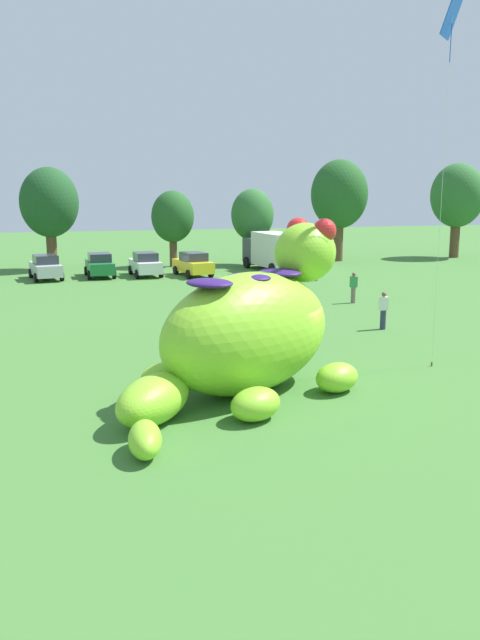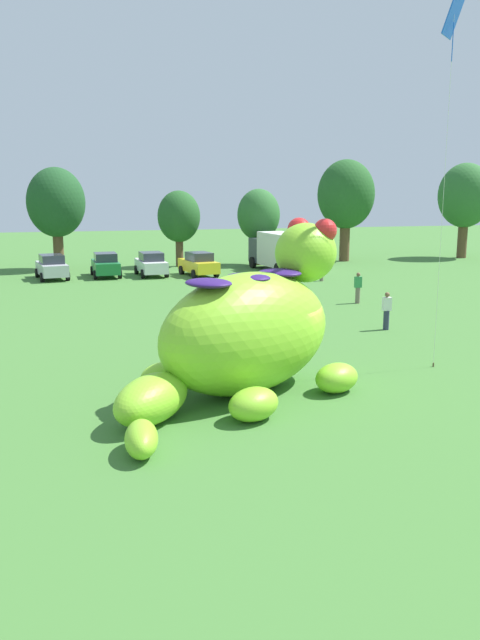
# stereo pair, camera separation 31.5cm
# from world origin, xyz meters

# --- Properties ---
(ground_plane) EXTENTS (160.00, 160.00, 0.00)m
(ground_plane) POSITION_xyz_m (0.00, 0.00, 0.00)
(ground_plane) COLOR #427533
(giant_inflatable_creature) EXTENTS (8.60, 8.83, 5.30)m
(giant_inflatable_creature) POSITION_xyz_m (-1.46, -0.61, 1.94)
(giant_inflatable_creature) COLOR #8CD12D
(giant_inflatable_creature) RESTS_ON ground
(car_silver) EXTENTS (2.47, 4.33, 1.72)m
(car_silver) POSITION_xyz_m (-8.13, 27.79, 0.86)
(car_silver) COLOR #B7BABF
(car_silver) RESTS_ON ground
(car_green) EXTENTS (2.10, 4.18, 1.72)m
(car_green) POSITION_xyz_m (-4.43, 28.14, 0.86)
(car_green) COLOR #1E7238
(car_green) RESTS_ON ground
(car_white) EXTENTS (2.20, 4.23, 1.72)m
(car_white) POSITION_xyz_m (-1.20, 27.84, 0.86)
(car_white) COLOR white
(car_white) RESTS_ON ground
(car_yellow) EXTENTS (2.52, 4.35, 1.72)m
(car_yellow) POSITION_xyz_m (2.13, 26.94, 0.86)
(car_yellow) COLOR yellow
(car_yellow) RESTS_ON ground
(box_truck) EXTENTS (3.10, 6.62, 2.95)m
(box_truck) POSITION_xyz_m (8.50, 28.23, 1.60)
(box_truck) COLOR #333842
(box_truck) RESTS_ON ground
(tree_mid_left) EXTENTS (4.41, 4.41, 7.83)m
(tree_mid_left) POSITION_xyz_m (-7.74, 33.24, 5.12)
(tree_mid_left) COLOR brown
(tree_mid_left) RESTS_ON ground
(tree_centre_left) EXTENTS (3.42, 3.42, 6.06)m
(tree_centre_left) POSITION_xyz_m (1.72, 33.17, 3.97)
(tree_centre_left) COLOR brown
(tree_centre_left) RESTS_ON ground
(tree_centre) EXTENTS (3.49, 3.49, 6.20)m
(tree_centre) POSITION_xyz_m (8.22, 32.69, 4.06)
(tree_centre) COLOR brown
(tree_centre) RESTS_ON ground
(tree_centre_right) EXTENTS (4.87, 4.87, 8.65)m
(tree_centre_right) POSITION_xyz_m (16.25, 33.63, 5.66)
(tree_centre_right) COLOR brown
(tree_centre_right) RESTS_ON ground
(tree_mid_right) EXTENTS (4.77, 4.77, 8.46)m
(tree_mid_right) POSITION_xyz_m (27.69, 33.53, 5.53)
(tree_mid_right) COLOR brown
(tree_mid_right) RESTS_ON ground
(spectator_near_inflatable) EXTENTS (0.38, 0.26, 1.71)m
(spectator_near_inflatable) POSITION_xyz_m (8.53, 13.46, 0.85)
(spectator_near_inflatable) COLOR #726656
(spectator_near_inflatable) RESTS_ON ground
(spectator_mid_field) EXTENTS (0.38, 0.26, 1.71)m
(spectator_mid_field) POSITION_xyz_m (5.78, 17.01, 0.85)
(spectator_mid_field) COLOR black
(spectator_mid_field) RESTS_ON ground
(spectator_by_cars) EXTENTS (0.38, 0.26, 1.71)m
(spectator_by_cars) POSITION_xyz_m (9.79, 22.26, 0.85)
(spectator_by_cars) COLOR #726656
(spectator_by_cars) RESTS_ON ground
(spectator_wandering) EXTENTS (0.38, 0.26, 1.71)m
(spectator_wandering) POSITION_xyz_m (6.91, 6.72, 0.85)
(spectator_wandering) COLOR #2D334C
(spectator_wandering) RESTS_ON ground
(spectator_far_side) EXTENTS (0.38, 0.26, 1.71)m
(spectator_far_side) POSITION_xyz_m (1.81, 10.56, 0.85)
(spectator_far_side) COLOR #726656
(spectator_far_side) RESTS_ON ground
(tethered_flying_kite) EXTENTS (1.13, 1.13, 12.54)m
(tethered_flying_kite) POSITION_xyz_m (5.71, 0.55, 11.58)
(tethered_flying_kite) COLOR brown
(tethered_flying_kite) RESTS_ON ground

